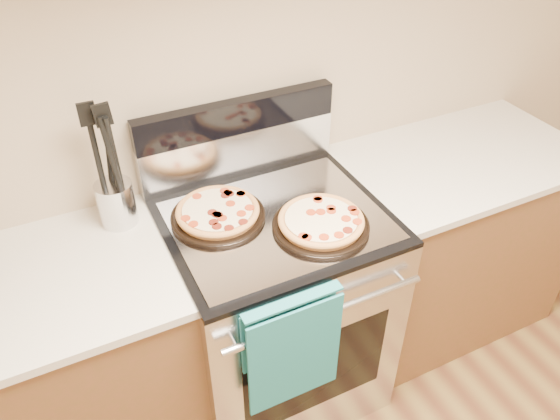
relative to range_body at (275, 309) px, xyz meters
name	(u,v)px	position (x,y,z in m)	size (l,w,h in m)	color
wall_back	(230,62)	(0.00, 0.35, 0.90)	(4.00, 4.00, 0.00)	tan
range_body	(275,309)	(0.00, 0.00, 0.00)	(0.76, 0.68, 0.90)	#B7B7BC
oven_window	(316,373)	(0.00, -0.34, 0.00)	(0.56, 0.01, 0.40)	black
cooktop	(274,219)	(0.00, 0.00, 0.46)	(0.76, 0.68, 0.02)	black
backsplash_lower	(239,152)	(0.00, 0.31, 0.56)	(0.76, 0.06, 0.18)	silver
backsplash_upper	(237,116)	(0.00, 0.31, 0.71)	(0.76, 0.06, 0.12)	black
oven_handle	(327,314)	(0.00, -0.38, 0.35)	(0.03, 0.03, 0.70)	silver
dish_towel	(292,348)	(-0.12, -0.38, 0.25)	(0.32, 0.05, 0.42)	#195281
foil_sheet	(278,220)	(0.00, -0.03, 0.47)	(0.70, 0.55, 0.01)	gray
cabinet_left	(43,389)	(-0.88, 0.03, -0.01)	(1.00, 0.62, 0.88)	brown
countertop_left	(3,298)	(-0.88, 0.03, 0.45)	(1.02, 0.64, 0.03)	beige
cabinet_right	(444,243)	(0.88, 0.03, -0.01)	(1.00, 0.62, 0.88)	brown
countertop_right	(465,159)	(0.88, 0.03, 0.45)	(1.02, 0.64, 0.03)	beige
pepperoni_pizza_back	(218,213)	(-0.18, 0.07, 0.50)	(0.32, 0.32, 0.04)	#BC7339
pepperoni_pizza_front	(321,222)	(0.11, -0.13, 0.50)	(0.32, 0.32, 0.04)	#BC7339
utensil_crock	(117,203)	(-0.48, 0.22, 0.54)	(0.12, 0.12, 0.16)	silver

